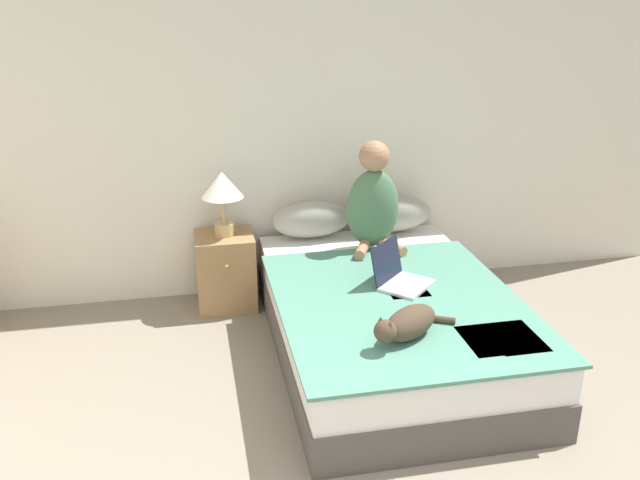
{
  "coord_description": "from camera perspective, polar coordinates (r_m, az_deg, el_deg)",
  "views": [
    {
      "loc": [
        -0.7,
        -1.42,
        2.19
      ],
      "look_at": [
        0.01,
        2.08,
        0.8
      ],
      "focal_mm": 38.0,
      "sensor_mm": 36.0,
      "label": 1
    }
  ],
  "objects": [
    {
      "name": "wall_back",
      "position": [
        4.8,
        -2.92,
        10.19
      ],
      "size": [
        6.02,
        0.05,
        2.55
      ],
      "color": "beige",
      "rests_on": "ground_plane"
    },
    {
      "name": "bed",
      "position": [
        4.2,
        5.78,
        -6.8
      ],
      "size": [
        1.4,
        2.1,
        0.45
      ],
      "color": "#4C4742",
      "rests_on": "ground_plane"
    },
    {
      "name": "pillow_near",
      "position": [
        4.81,
        -0.76,
        1.75
      ],
      "size": [
        0.57,
        0.21,
        0.27
      ],
      "color": "gray",
      "rests_on": "bed"
    },
    {
      "name": "pillow_far",
      "position": [
        4.95,
        6.19,
        2.21
      ],
      "size": [
        0.57,
        0.21,
        0.27
      ],
      "color": "gray",
      "rests_on": "bed"
    },
    {
      "name": "person_sitting",
      "position": [
        4.59,
        4.5,
        3.25
      ],
      "size": [
        0.37,
        0.36,
        0.74
      ],
      "color": "#476B4C",
      "rests_on": "bed"
    },
    {
      "name": "cat_tabby",
      "position": [
        3.51,
        7.35,
        -6.99
      ],
      "size": [
        0.52,
        0.36,
        0.18
      ],
      "rotation": [
        0.0,
        0.0,
        -2.57
      ],
      "color": "#473828",
      "rests_on": "bed"
    },
    {
      "name": "laptop_open",
      "position": [
        4.11,
        6.73,
        -3.08
      ],
      "size": [
        0.43,
        0.43,
        0.25
      ],
      "rotation": [
        0.0,
        0.0,
        0.78
      ],
      "color": "#B7B7BC",
      "rests_on": "bed"
    },
    {
      "name": "nightstand",
      "position": [
        4.81,
        -7.95,
        -2.58
      ],
      "size": [
        0.4,
        0.39,
        0.53
      ],
      "color": "#937047",
      "rests_on": "ground_plane"
    },
    {
      "name": "table_lamp",
      "position": [
        4.61,
        -8.23,
        4.25
      ],
      "size": [
        0.28,
        0.28,
        0.45
      ],
      "color": "tan",
      "rests_on": "nightstand"
    }
  ]
}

